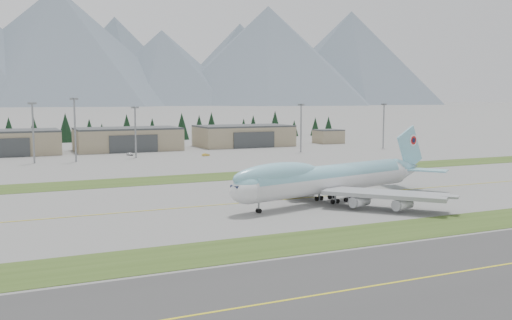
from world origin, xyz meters
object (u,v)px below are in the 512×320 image
service_vehicle_b (206,156)px  service_vehicle_c (276,147)px  hangar_center (128,139)px  service_vehicle_a (130,155)px  boeing_747_freighter (329,178)px  hangar_right (244,136)px  hangar_left (1,143)px

service_vehicle_b → service_vehicle_c: size_ratio=0.80×
service_vehicle_c → hangar_center: bearing=-172.6°
service_vehicle_a → service_vehicle_b: size_ratio=1.10×
boeing_747_freighter → service_vehicle_c: bearing=53.9°
service_vehicle_a → service_vehicle_c: service_vehicle_a is taller
hangar_right → service_vehicle_c: size_ratio=11.01×
service_vehicle_a → service_vehicle_b: 33.23m
boeing_747_freighter → hangar_center: bearing=81.3°
service_vehicle_a → service_vehicle_b: bearing=-49.0°
service_vehicle_a → hangar_center: bearing=59.8°
hangar_left → service_vehicle_a: hangar_left is taller
hangar_right → service_vehicle_a: size_ratio=12.45×
hangar_right → service_vehicle_b: (-35.47, -41.52, -5.39)m
hangar_left → service_vehicle_b: (79.53, -41.52, -5.39)m
service_vehicle_b → service_vehicle_c: bearing=-71.0°
hangar_right → boeing_747_freighter: bearing=-106.1°
boeing_747_freighter → hangar_left: boeing_747_freighter is taller
boeing_747_freighter → hangar_right: boeing_747_freighter is taller
hangar_center → service_vehicle_c: 74.88m
service_vehicle_b → service_vehicle_a: bearing=47.5°
hangar_left → service_vehicle_b: 89.88m
hangar_right → service_vehicle_a: hangar_right is taller
boeing_747_freighter → hangar_center: boeing_747_freighter is taller
hangar_left → service_vehicle_a: size_ratio=12.45×
hangar_center → service_vehicle_b: 48.53m
boeing_747_freighter → service_vehicle_a: 133.08m
hangar_right → service_vehicle_b: size_ratio=13.70×
service_vehicle_a → hangar_right: bearing=1.4°
hangar_left → service_vehicle_c: bearing=-4.4°
hangar_right → service_vehicle_c: (14.03, -9.90, -5.39)m
hangar_center → service_vehicle_b: size_ratio=13.70×
boeing_747_freighter → hangar_right: 163.38m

